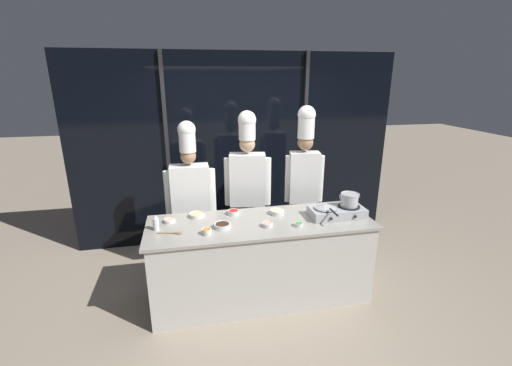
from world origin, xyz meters
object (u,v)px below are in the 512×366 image
at_px(squeeze_bottle_clear, 156,223).
at_px(chef_head, 190,191).
at_px(prep_bowl_bell_pepper, 234,212).
at_px(prep_bowl_ginger, 197,215).
at_px(prep_bowl_shrimp, 267,224).
at_px(serving_spoon_slotted, 175,233).
at_px(chef_line, 304,171).
at_px(prep_bowl_chicken, 170,220).
at_px(prep_bowl_carrots, 207,231).
at_px(prep_bowl_soy_glaze, 222,225).
at_px(chef_sous, 248,179).
at_px(frying_pan, 326,206).
at_px(prep_bowl_noodles, 277,212).
at_px(prep_bowl_scallions, 298,224).
at_px(portable_stove, 337,212).
at_px(stock_pot, 349,199).

height_order(squeeze_bottle_clear, chef_head, chef_head).
xyz_separation_m(prep_bowl_bell_pepper, prep_bowl_ginger, (-0.40, 0.02, -0.01)).
bearing_deg(prep_bowl_bell_pepper, prep_bowl_shrimp, -52.74).
distance_m(serving_spoon_slotted, chef_line, 1.84).
relative_size(prep_bowl_chicken, prep_bowl_carrots, 1.27).
bearing_deg(prep_bowl_carrots, serving_spoon_slotted, 166.06).
xyz_separation_m(prep_bowl_soy_glaze, chef_sous, (0.42, 0.85, 0.22)).
height_order(prep_bowl_chicken, prep_bowl_carrots, prep_bowl_carrots).
relative_size(frying_pan, prep_bowl_bell_pepper, 3.31).
relative_size(prep_bowl_noodles, chef_head, 0.08).
bearing_deg(prep_bowl_scallions, serving_spoon_slotted, 176.54).
relative_size(prep_bowl_shrimp, prep_bowl_soy_glaze, 0.65).
bearing_deg(frying_pan, prep_bowl_noodles, 158.47).
height_order(squeeze_bottle_clear, prep_bowl_soy_glaze, squeeze_bottle_clear).
distance_m(portable_stove, prep_bowl_chicken, 1.80).
height_order(prep_bowl_scallions, prep_bowl_shrimp, prep_bowl_shrimp).
height_order(prep_bowl_bell_pepper, chef_sous, chef_sous).
xyz_separation_m(portable_stove, prep_bowl_bell_pepper, (-1.10, 0.28, -0.03)).
xyz_separation_m(prep_bowl_bell_pepper, prep_bowl_soy_glaze, (-0.16, -0.32, -0.00)).
relative_size(prep_bowl_chicken, serving_spoon_slotted, 0.47).
bearing_deg(portable_stove, chef_line, 99.25).
distance_m(prep_bowl_carrots, prep_bowl_soy_glaze, 0.20).
xyz_separation_m(squeeze_bottle_clear, prep_bowl_bell_pepper, (0.81, 0.24, -0.05)).
distance_m(squeeze_bottle_clear, chef_head, 0.79).
bearing_deg(chef_line, prep_bowl_chicken, 27.97).
bearing_deg(prep_bowl_noodles, prep_bowl_scallions, -69.08).
bearing_deg(serving_spoon_slotted, prep_bowl_noodles, 13.86).
height_order(prep_bowl_ginger, prep_bowl_carrots, prep_bowl_carrots).
bearing_deg(prep_bowl_bell_pepper, prep_bowl_soy_glaze, -116.34).
xyz_separation_m(prep_bowl_ginger, serving_spoon_slotted, (-0.22, -0.38, -0.02)).
distance_m(stock_pot, prep_bowl_ginger, 1.68).
height_order(chef_sous, chef_line, chef_line).
relative_size(stock_pot, prep_bowl_shrimp, 1.98).
xyz_separation_m(portable_stove, frying_pan, (-0.14, -0.00, 0.08)).
bearing_deg(prep_bowl_noodles, chef_line, 48.46).
relative_size(portable_stove, chef_line, 0.29).
bearing_deg(prep_bowl_noodles, prep_bowl_chicken, 179.18).
bearing_deg(chef_sous, portable_stove, 146.24).
distance_m(prep_bowl_bell_pepper, serving_spoon_slotted, 0.73).
xyz_separation_m(prep_bowl_bell_pepper, chef_sous, (0.26, 0.53, 0.21)).
height_order(prep_bowl_carrots, chef_line, chef_line).
bearing_deg(stock_pot, prep_bowl_chicken, 173.94).
distance_m(chef_sous, chef_line, 0.73).
bearing_deg(chef_line, portable_stove, 109.01).
distance_m(portable_stove, squeeze_bottle_clear, 1.91).
height_order(prep_bowl_noodles, prep_bowl_shrimp, prep_bowl_noodles).
xyz_separation_m(prep_bowl_bell_pepper, serving_spoon_slotted, (-0.63, -0.36, -0.02)).
height_order(prep_bowl_bell_pepper, prep_bowl_soy_glaze, prep_bowl_bell_pepper).
height_order(prep_bowl_chicken, prep_bowl_soy_glaze, prep_bowl_soy_glaze).
relative_size(prep_bowl_soy_glaze, serving_spoon_slotted, 0.68).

